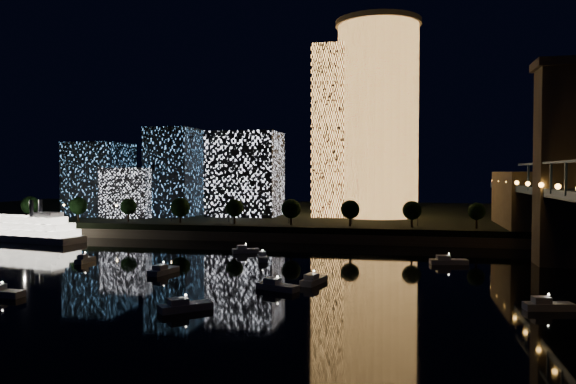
% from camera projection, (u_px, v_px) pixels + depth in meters
% --- Properties ---
extents(ground, '(520.00, 520.00, 0.00)m').
position_uv_depth(ground, '(248.00, 297.00, 102.03)').
color(ground, black).
rests_on(ground, ground).
extents(far_bank, '(420.00, 160.00, 5.00)m').
position_uv_depth(far_bank, '(344.00, 216.00, 258.39)').
color(far_bank, black).
rests_on(far_bank, ground).
extents(seawall, '(420.00, 6.00, 3.00)m').
position_uv_depth(seawall, '(317.00, 238.00, 182.16)').
color(seawall, '#6B5E4C').
rests_on(seawall, ground).
extents(tower_cylindrical, '(34.00, 34.00, 77.95)m').
position_uv_depth(tower_cylindrical, '(378.00, 119.00, 224.28)').
color(tower_cylindrical, '#E99C4A').
rests_on(tower_cylindrical, far_bank).
extents(tower_rectangular, '(21.48, 21.48, 68.35)m').
position_uv_depth(tower_rectangular, '(341.00, 132.00, 228.11)').
color(tower_rectangular, '#E99C4A').
rests_on(tower_rectangular, far_bank).
extents(midrise_blocks, '(84.06, 36.94, 35.71)m').
position_uv_depth(midrise_blocks, '(178.00, 177.00, 230.62)').
color(midrise_blocks, white).
rests_on(midrise_blocks, far_bank).
extents(riverboat, '(48.36, 18.44, 14.29)m').
position_uv_depth(riverboat, '(19.00, 230.00, 187.13)').
color(riverboat, silver).
rests_on(riverboat, ground).
extents(motorboats, '(107.72, 72.62, 2.78)m').
position_uv_depth(motorboats, '(260.00, 275.00, 120.38)').
color(motorboats, silver).
rests_on(motorboats, ground).
extents(esplanade_trees, '(166.14, 6.86, 8.93)m').
position_uv_depth(esplanade_trees, '(220.00, 208.00, 195.01)').
color(esplanade_trees, black).
rests_on(esplanade_trees, far_bank).
extents(street_lamps, '(132.70, 0.70, 5.65)m').
position_uv_depth(street_lamps, '(229.00, 211.00, 200.65)').
color(street_lamps, black).
rests_on(street_lamps, far_bank).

